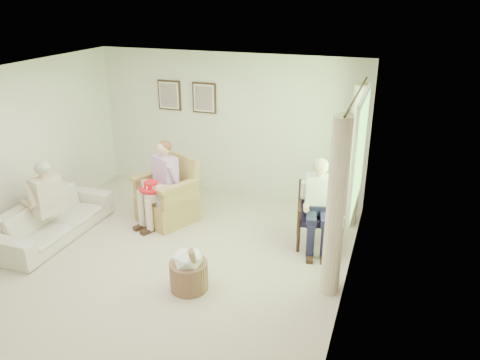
{
  "coord_description": "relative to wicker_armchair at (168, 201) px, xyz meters",
  "views": [
    {
      "loc": [
        2.92,
        -4.94,
        3.59
      ],
      "look_at": [
        0.86,
        0.93,
        1.05
      ],
      "focal_mm": 35.0,
      "sensor_mm": 36.0,
      "label": 1
    }
  ],
  "objects": [
    {
      "name": "back_wall",
      "position": [
        0.54,
        1.44,
        0.96
      ],
      "size": [
        5.0,
        0.04,
        2.6
      ],
      "primitive_type": "cube",
      "color": "silver",
      "rests_on": "ground"
    },
    {
      "name": "person_wicker",
      "position": [
        0.0,
        -0.14,
        0.46
      ],
      "size": [
        0.4,
        0.63,
        1.36
      ],
      "rotation": [
        0.0,
        0.0,
        -0.44
      ],
      "color": "beige",
      "rests_on": "ground"
    },
    {
      "name": "left_wall",
      "position": [
        -1.96,
        -1.31,
        0.96
      ],
      "size": [
        0.04,
        5.5,
        2.6
      ],
      "primitive_type": "cube",
      "color": "silver",
      "rests_on": "ground"
    },
    {
      "name": "floor",
      "position": [
        0.54,
        -1.31,
        -0.34
      ],
      "size": [
        5.5,
        5.5,
        0.0
      ],
      "primitive_type": "plane",
      "color": "beige",
      "rests_on": "ground"
    },
    {
      "name": "framed_print_left",
      "position": [
        -0.61,
        1.4,
        1.44
      ],
      "size": [
        0.45,
        0.05,
        0.55
      ],
      "color": "#382114",
      "rests_on": "back_wall"
    },
    {
      "name": "person_sofa",
      "position": [
        -1.41,
        -1.24,
        0.38
      ],
      "size": [
        0.42,
        0.62,
        1.26
      ],
      "rotation": [
        0.0,
        0.0,
        -1.83
      ],
      "color": "beige",
      "rests_on": "ground"
    },
    {
      "name": "window",
      "position": [
        3.01,
        -0.11,
        1.25
      ],
      "size": [
        0.13,
        2.5,
        1.63
      ],
      "color": "#2D6B23",
      "rests_on": "right_wall"
    },
    {
      "name": "curtain_left",
      "position": [
        2.87,
        -1.09,
        0.81
      ],
      "size": [
        0.34,
        0.34,
        2.3
      ],
      "primitive_type": "cylinder",
      "color": "beige",
      "rests_on": "ground"
    },
    {
      "name": "wicker_armchair",
      "position": [
        0.0,
        0.0,
        0.0
      ],
      "size": [
        0.83,
        0.83,
        1.06
      ],
      "rotation": [
        0.0,
        0.0,
        -0.44
      ],
      "color": "tan",
      "rests_on": "ground"
    },
    {
      "name": "framed_print_right",
      "position": [
        0.09,
        1.4,
        1.44
      ],
      "size": [
        0.45,
        0.05,
        0.55
      ],
      "color": "#382114",
      "rests_on": "back_wall"
    },
    {
      "name": "sofa",
      "position": [
        -1.41,
        -1.11,
        -0.04
      ],
      "size": [
        2.04,
        0.8,
        0.6
      ],
      "primitive_type": "imported",
      "rotation": [
        0.0,
        0.0,
        1.57
      ],
      "color": "silver",
      "rests_on": "ground"
    },
    {
      "name": "right_wall",
      "position": [
        3.04,
        -1.31,
        0.96
      ],
      "size": [
        0.04,
        5.5,
        2.6
      ],
      "primitive_type": "cube",
      "color": "silver",
      "rests_on": "ground"
    },
    {
      "name": "red_hat",
      "position": [
        -0.11,
        -0.32,
        0.37
      ],
      "size": [
        0.38,
        0.38,
        0.14
      ],
      "color": "red",
      "rests_on": "person_wicker"
    },
    {
      "name": "person_dark",
      "position": [
        2.49,
        -0.07,
        0.44
      ],
      "size": [
        0.4,
        0.63,
        1.34
      ],
      "rotation": [
        0.0,
        0.0,
        0.22
      ],
      "color": "#1B1938",
      "rests_on": "ground"
    },
    {
      "name": "wood_armchair",
      "position": [
        2.49,
        0.08,
        0.16
      ],
      "size": [
        0.59,
        0.56,
        0.92
      ],
      "rotation": [
        0.0,
        0.0,
        0.22
      ],
      "color": "black",
      "rests_on": "ground"
    },
    {
      "name": "hatbox",
      "position": [
        1.16,
        -1.67,
        -0.06
      ],
      "size": [
        0.56,
        0.56,
        0.72
      ],
      "color": "tan",
      "rests_on": "ground"
    },
    {
      "name": "ceiling",
      "position": [
        0.54,
        -1.31,
        2.26
      ],
      "size": [
        5.0,
        5.5,
        0.02
      ],
      "primitive_type": "cube",
      "color": "white",
      "rests_on": "back_wall"
    },
    {
      "name": "curtain_right",
      "position": [
        2.87,
        0.87,
        0.81
      ],
      "size": [
        0.34,
        0.34,
        2.3
      ],
      "primitive_type": "cylinder",
      "color": "beige",
      "rests_on": "ground"
    }
  ]
}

